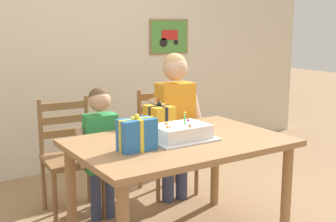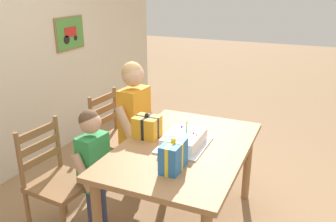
# 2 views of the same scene
# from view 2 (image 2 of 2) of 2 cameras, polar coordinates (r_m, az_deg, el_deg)

# --- Properties ---
(dining_table) EXTENTS (1.42, 0.94, 0.74)m
(dining_table) POSITION_cam_2_polar(r_m,az_deg,el_deg) (2.79, 2.49, -7.45)
(dining_table) COLOR #9E7047
(dining_table) RESTS_ON ground
(birthday_cake) EXTENTS (0.44, 0.34, 0.19)m
(birthday_cake) POSITION_cam_2_polar(r_m,az_deg,el_deg) (2.73, 2.61, -4.69)
(birthday_cake) COLOR silver
(birthday_cake) RESTS_ON dining_table
(gift_box_red_large) EXTENTS (0.17, 0.21, 0.21)m
(gift_box_red_large) POSITION_cam_2_polar(r_m,az_deg,el_deg) (2.88, -3.40, -2.53)
(gift_box_red_large) COLOR gold
(gift_box_red_large) RESTS_ON dining_table
(gift_box_beside_cake) EXTENTS (0.23, 0.13, 0.23)m
(gift_box_beside_cake) POSITION_cam_2_polar(r_m,az_deg,el_deg) (2.38, 0.86, -7.21)
(gift_box_beside_cake) COLOR #286BB7
(gift_box_beside_cake) RESTS_ON dining_table
(chair_left) EXTENTS (0.46, 0.46, 0.92)m
(chair_left) POSITION_cam_2_polar(r_m,az_deg,el_deg) (2.95, -17.41, -10.65)
(chair_left) COLOR brown
(chair_left) RESTS_ON ground
(chair_right) EXTENTS (0.46, 0.46, 0.92)m
(chair_right) POSITION_cam_2_polar(r_m,az_deg,el_deg) (3.59, -8.22, -4.24)
(chair_right) COLOR brown
(chair_right) RESTS_ON ground
(child_older) EXTENTS (0.47, 0.28, 1.27)m
(child_older) POSITION_cam_2_polar(r_m,az_deg,el_deg) (3.31, -5.38, -0.55)
(child_older) COLOR #38426B
(child_older) RESTS_ON ground
(child_younger) EXTENTS (0.39, 0.23, 1.04)m
(child_younger) POSITION_cam_2_polar(r_m,az_deg,el_deg) (2.84, -11.90, -7.61)
(child_younger) COLOR #38426B
(child_younger) RESTS_ON ground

